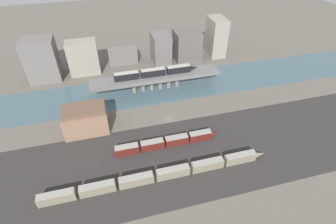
{
  "coord_description": "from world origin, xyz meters",
  "views": [
    {
      "loc": [
        -23.76,
        -88.76,
        78.19
      ],
      "look_at": [
        0.0,
        0.84,
        3.19
      ],
      "focal_mm": 28.0,
      "sensor_mm": 36.0,
      "label": 1
    }
  ],
  "objects_px": {
    "train_yard_near": "(158,175)",
    "warehouse_building": "(86,119)",
    "train_yard_mid": "(167,142)",
    "train_on_bridge": "(156,72)"
  },
  "relations": [
    {
      "from": "train_on_bridge",
      "to": "warehouse_building",
      "type": "distance_m",
      "value": 42.91
    },
    {
      "from": "train_yard_near",
      "to": "train_yard_mid",
      "type": "bearing_deg",
      "value": 64.56
    },
    {
      "from": "train_yard_near",
      "to": "warehouse_building",
      "type": "bearing_deg",
      "value": 124.67
    },
    {
      "from": "train_on_bridge",
      "to": "warehouse_building",
      "type": "xyz_separation_m",
      "value": [
        -36.07,
        -22.8,
        -4.54
      ]
    },
    {
      "from": "train_yard_mid",
      "to": "warehouse_building",
      "type": "height_order",
      "value": "warehouse_building"
    },
    {
      "from": "train_yard_mid",
      "to": "warehouse_building",
      "type": "relative_size",
      "value": 2.38
    },
    {
      "from": "train_yard_near",
      "to": "train_yard_mid",
      "type": "distance_m",
      "value": 16.88
    },
    {
      "from": "train_on_bridge",
      "to": "train_yard_near",
      "type": "bearing_deg",
      "value": -102.03
    },
    {
      "from": "train_yard_near",
      "to": "warehouse_building",
      "type": "height_order",
      "value": "warehouse_building"
    },
    {
      "from": "train_yard_near",
      "to": "warehouse_building",
      "type": "distance_m",
      "value": 42.07
    }
  ]
}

